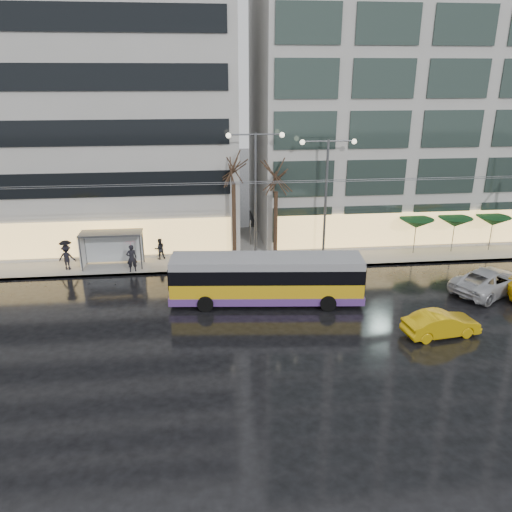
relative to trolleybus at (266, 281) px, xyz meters
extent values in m
plane|color=black|center=(-1.90, -3.84, -1.41)|extent=(140.00, 140.00, 0.00)
cube|color=gray|center=(0.10, 10.16, -1.33)|extent=(80.00, 10.00, 0.15)
cube|color=slate|center=(0.10, 5.21, -1.33)|extent=(80.00, 0.10, 0.15)
cube|color=#A7A6A0|center=(-17.90, 15.16, 9.74)|extent=(34.00, 14.00, 22.00)
cube|color=#A7A6A0|center=(17.10, 15.16, 11.24)|extent=(32.00, 14.00, 25.00)
cube|color=gold|center=(0.00, 0.00, -0.43)|extent=(11.28, 3.39, 1.39)
cube|color=#5A3483|center=(0.00, 0.00, -0.90)|extent=(11.32, 3.43, 0.46)
cube|color=black|center=(0.00, 0.00, 0.58)|extent=(11.30, 3.41, 0.83)
cube|color=gray|center=(0.00, 0.00, 1.23)|extent=(11.28, 3.39, 0.46)
cube|color=black|center=(5.55, -0.55, 0.44)|extent=(0.26, 2.12, 1.20)
cube|color=black|center=(-5.55, 0.55, 0.44)|extent=(0.26, 2.12, 1.20)
cylinder|color=black|center=(3.61, 0.81, -0.94)|extent=(0.95, 0.41, 0.93)
cylinder|color=black|center=(3.39, -1.50, -0.94)|extent=(0.95, 0.41, 0.93)
cylinder|color=black|center=(-3.39, 1.50, -0.94)|extent=(0.95, 0.41, 0.93)
cylinder|color=black|center=(-3.61, -0.81, -0.94)|extent=(0.95, 0.41, 0.93)
cylinder|color=#595B60|center=(-0.83, 0.97, 2.57)|extent=(0.39, 3.43, 2.43)
cylinder|color=#595B60|center=(-0.79, 1.43, 2.57)|extent=(0.39, 3.43, 2.43)
cylinder|color=#595B60|center=(-0.90, 1.91, 5.39)|extent=(42.00, 0.04, 0.04)
cylinder|color=#595B60|center=(-0.90, 2.41, 5.39)|extent=(42.00, 0.04, 0.04)
cube|color=#595B60|center=(-9.90, 6.66, 1.19)|extent=(4.20, 1.60, 0.12)
cube|color=silver|center=(-9.90, 7.36, -0.06)|extent=(4.00, 0.05, 2.20)
cube|color=white|center=(-11.95, 6.66, -0.06)|extent=(0.10, 1.40, 2.20)
cylinder|color=#595B60|center=(-11.90, 5.96, -0.06)|extent=(0.10, 0.10, 2.40)
cylinder|color=#595B60|center=(-11.90, 7.36, -0.06)|extent=(0.10, 0.10, 2.40)
cylinder|color=#595B60|center=(-7.90, 5.96, -0.06)|extent=(0.10, 0.10, 2.40)
cylinder|color=#595B60|center=(-7.90, 7.36, -0.06)|extent=(0.10, 0.10, 2.40)
cylinder|color=#595B60|center=(0.10, 6.96, 3.24)|extent=(0.18, 0.18, 9.00)
cylinder|color=#595B60|center=(-0.80, 6.96, 7.64)|extent=(1.80, 0.10, 0.10)
cylinder|color=#595B60|center=(1.00, 6.96, 7.64)|extent=(1.80, 0.10, 0.10)
sphere|color=#FFF2CC|center=(-1.70, 6.96, 7.59)|extent=(0.36, 0.36, 0.36)
sphere|color=#FFF2CC|center=(1.90, 6.96, 7.59)|extent=(0.36, 0.36, 0.36)
cylinder|color=#595B60|center=(5.10, 6.96, 2.99)|extent=(0.18, 0.18, 8.50)
cylinder|color=#595B60|center=(4.20, 6.96, 7.14)|extent=(1.80, 0.10, 0.10)
cylinder|color=#595B60|center=(6.00, 6.96, 7.14)|extent=(1.80, 0.10, 0.10)
sphere|color=#FFF2CC|center=(3.30, 6.96, 7.09)|extent=(0.36, 0.36, 0.36)
sphere|color=#FFF2CC|center=(6.90, 6.96, 7.09)|extent=(0.36, 0.36, 0.36)
cylinder|color=black|center=(-1.40, 7.16, 1.54)|extent=(0.28, 0.28, 5.60)
cylinder|color=black|center=(1.60, 7.36, 1.19)|extent=(0.28, 0.28, 4.90)
cylinder|color=#595B60|center=(12.10, 7.16, -0.16)|extent=(0.06, 0.06, 2.20)
cone|color=#103A18|center=(12.10, 7.16, 1.04)|extent=(2.50, 2.50, 0.70)
cylinder|color=#595B60|center=(15.10, 7.16, -0.16)|extent=(0.06, 0.06, 2.20)
cone|color=#103A18|center=(15.10, 7.16, 1.04)|extent=(2.50, 2.50, 0.70)
cylinder|color=#595B60|center=(18.10, 7.16, -0.16)|extent=(0.06, 0.06, 2.20)
cone|color=#103A18|center=(18.10, 7.16, 1.04)|extent=(2.50, 2.50, 0.70)
imported|color=gold|center=(8.49, -4.96, -0.75)|extent=(4.14, 1.94, 1.31)
imported|color=#B5B5BA|center=(13.97, -0.06, -0.63)|extent=(6.12, 4.90, 1.55)
imported|color=black|center=(-8.48, 5.57, -0.30)|extent=(0.79, 0.62, 1.91)
imported|color=#FB5399|center=(-8.48, 5.57, 0.49)|extent=(1.18, 1.19, 0.88)
imported|color=black|center=(-6.79, 7.87, -0.48)|extent=(0.89, 0.78, 1.55)
imported|color=black|center=(-12.96, 6.45, -0.38)|extent=(1.20, 0.77, 1.76)
imported|color=black|center=(-12.96, 6.45, 0.49)|extent=(0.90, 0.90, 0.72)
camera|label=1|loc=(-3.52, -26.82, 11.37)|focal=35.00mm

